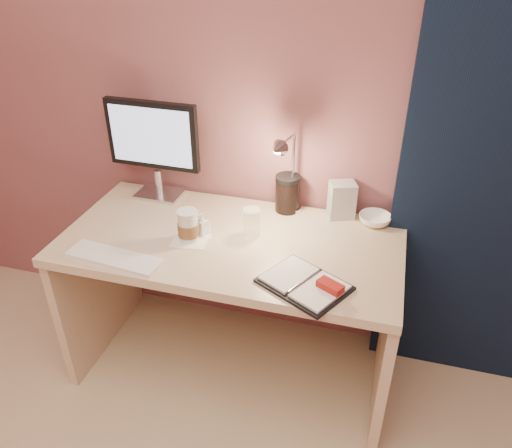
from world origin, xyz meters
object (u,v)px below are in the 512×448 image
(bowl, at_px, (375,219))
(dark_jar, at_px, (287,195))
(planner, at_px, (306,284))
(product_box, at_px, (342,200))
(clear_cup, at_px, (252,222))
(desk_lamp, at_px, (294,171))
(desk, at_px, (237,272))
(coffee_cup, at_px, (188,227))
(lotion_bottle, at_px, (202,224))
(keyboard, at_px, (114,258))
(monitor, at_px, (154,141))

(bowl, height_order, dark_jar, dark_jar)
(planner, xyz_separation_m, product_box, (0.05, 0.53, 0.07))
(clear_cup, xyz_separation_m, desk_lamp, (0.14, 0.16, 0.18))
(bowl, bearing_deg, planner, -111.82)
(desk, xyz_separation_m, coffee_cup, (-0.16, -0.13, 0.29))
(coffee_cup, distance_m, clear_cup, 0.26)
(desk, height_order, product_box, product_box)
(planner, relative_size, product_box, 2.24)
(coffee_cup, xyz_separation_m, lotion_bottle, (0.04, 0.06, -0.01))
(product_box, distance_m, desk_lamp, 0.27)
(keyboard, height_order, desk_lamp, desk_lamp)
(clear_cup, height_order, dark_jar, dark_jar)
(bowl, relative_size, lotion_bottle, 1.38)
(coffee_cup, relative_size, dark_jar, 0.91)
(keyboard, relative_size, coffee_cup, 2.78)
(coffee_cup, distance_m, bowl, 0.80)
(coffee_cup, relative_size, desk_lamp, 0.36)
(dark_jar, bearing_deg, coffee_cup, -133.12)
(desk, relative_size, keyboard, 3.64)
(coffee_cup, bearing_deg, desk_lamp, 35.72)
(keyboard, distance_m, product_box, 0.99)
(bowl, relative_size, dark_jar, 0.91)
(planner, height_order, product_box, product_box)
(product_box, height_order, desk_lamp, desk_lamp)
(monitor, bearing_deg, bowl, 2.00)
(planner, height_order, dark_jar, dark_jar)
(monitor, height_order, desk_lamp, monitor)
(bowl, xyz_separation_m, dark_jar, (-0.39, 0.02, 0.05))
(planner, distance_m, clear_cup, 0.40)
(clear_cup, relative_size, desk_lamp, 0.32)
(planner, xyz_separation_m, bowl, (0.20, 0.51, 0.01))
(keyboard, bearing_deg, desk, 46.75)
(clear_cup, bearing_deg, keyboard, -146.07)
(planner, xyz_separation_m, dark_jar, (-0.19, 0.52, 0.06))
(keyboard, xyz_separation_m, clear_cup, (0.47, 0.31, 0.05))
(dark_jar, bearing_deg, desk_lamp, -64.72)
(product_box, bearing_deg, planner, -115.78)
(keyboard, xyz_separation_m, product_box, (0.80, 0.57, 0.07))
(keyboard, distance_m, coffee_cup, 0.31)
(lotion_bottle, bearing_deg, monitor, 140.01)
(lotion_bottle, distance_m, desk_lamp, 0.44)
(desk, bearing_deg, lotion_bottle, -150.21)
(bowl, relative_size, product_box, 0.84)
(keyboard, relative_size, lotion_bottle, 3.84)
(coffee_cup, bearing_deg, keyboard, -137.99)
(desk_lamp, bearing_deg, dark_jar, 128.33)
(coffee_cup, bearing_deg, desk, 39.27)
(coffee_cup, xyz_separation_m, bowl, (0.72, 0.34, -0.04))
(monitor, relative_size, lotion_bottle, 4.61)
(dark_jar, bearing_deg, keyboard, -135.01)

